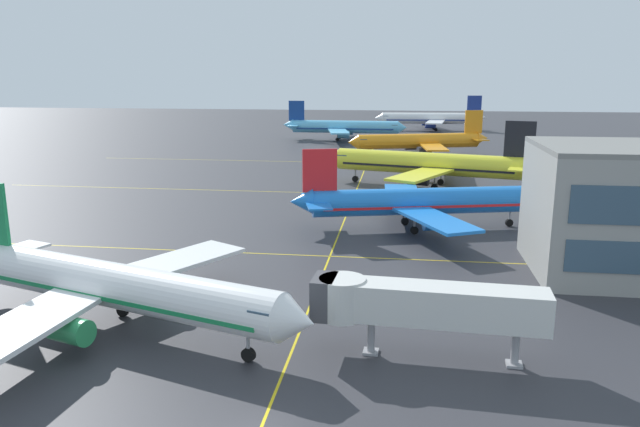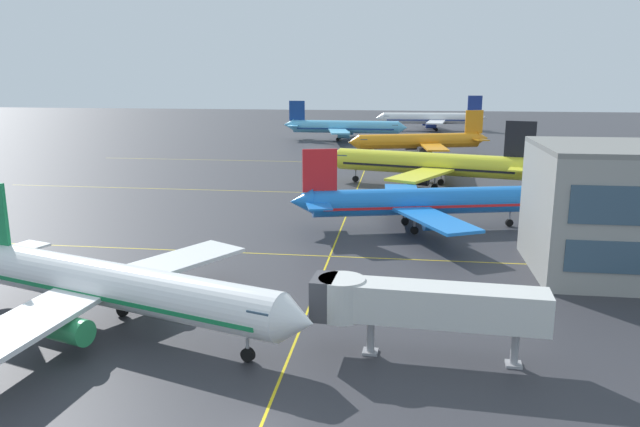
{
  "view_description": "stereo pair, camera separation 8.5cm",
  "coord_description": "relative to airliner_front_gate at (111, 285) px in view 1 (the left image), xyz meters",
  "views": [
    {
      "loc": [
        7.51,
        -30.33,
        19.9
      ],
      "look_at": [
        -2.13,
        41.56,
        3.04
      ],
      "focal_mm": 34.2,
      "sensor_mm": 36.0,
      "label": 1
    },
    {
      "loc": [
        7.59,
        -30.32,
        19.9
      ],
      "look_at": [
        -2.13,
        41.56,
        3.04
      ],
      "focal_mm": 34.2,
      "sensor_mm": 36.0,
      "label": 2
    }
  ],
  "objects": [
    {
      "name": "airliner_far_right_stand",
      "position": [
        4.75,
        139.7,
        0.23
      ],
      "size": [
        37.13,
        32.1,
        11.57
      ],
      "color": "#5BB7E5",
      "rests_on": "ground"
    },
    {
      "name": "airliner_far_left_stand",
      "position": [
        26.54,
        105.93,
        0.02
      ],
      "size": [
        34.43,
        29.42,
        10.95
      ],
      "color": "orange",
      "rests_on": "ground"
    },
    {
      "name": "airliner_third_row",
      "position": [
        27.2,
        65.71,
        0.41
      ],
      "size": [
        38.39,
        32.7,
        12.09
      ],
      "color": "yellow",
      "rests_on": "ground"
    },
    {
      "name": "airliner_front_gate",
      "position": [
        0.0,
        0.0,
        0.0
      ],
      "size": [
        34.24,
        29.26,
        10.9
      ],
      "color": "white",
      "rests_on": "ground"
    },
    {
      "name": "jet_bridge",
      "position": [
        23.04,
        -1.56,
        0.33
      ],
      "size": [
        16.54,
        3.92,
        5.58
      ],
      "color": "silver",
      "rests_on": "ground"
    },
    {
      "name": "taxiway_markings",
      "position": [
        14.63,
        39.85,
        -3.72
      ],
      "size": [
        124.48,
        157.97,
        0.01
      ],
      "color": "yellow",
      "rests_on": "ground"
    },
    {
      "name": "airliner_second_row",
      "position": [
        24.75,
        35.37,
        -0.09
      ],
      "size": [
        33.83,
        28.8,
        10.64
      ],
      "color": "blue",
      "rests_on": "ground"
    },
    {
      "name": "airliner_distant_taxiway",
      "position": [
        32.04,
        175.56,
        0.38
      ],
      "size": [
        38.68,
        33.27,
        12.02
      ],
      "color": "white",
      "rests_on": "ground"
    }
  ]
}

